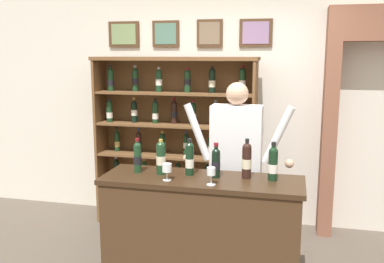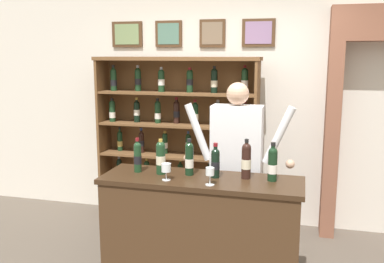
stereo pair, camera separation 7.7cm
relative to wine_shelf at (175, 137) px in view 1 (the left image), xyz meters
The scene contains 12 objects.
back_wall 1.02m from the wine_shelf, 31.71° to the left, with size 12.00×0.19×3.60m.
wine_shelf is the anchor object (origin of this frame).
tasting_counter 1.59m from the wine_shelf, 65.99° to the right, with size 1.64×0.54×0.99m.
shopkeeper 1.20m from the wine_shelf, 46.76° to the right, with size 1.02×0.22×1.74m.
tasting_bottle_bianco 1.33m from the wine_shelf, 88.15° to the right, with size 0.07×0.07×0.30m.
tasting_bottle_brunello 1.36m from the wine_shelf, 79.26° to the right, with size 0.08×0.08×0.30m.
tasting_bottle_vin_santo 1.39m from the wine_shelf, 69.29° to the right, with size 0.07×0.07×0.31m.
tasting_bottle_grappa 1.50m from the wine_shelf, 61.50° to the right, with size 0.07×0.07×0.29m.
tasting_bottle_super_tuscan 1.60m from the wine_shelf, 53.07° to the right, with size 0.08×0.08×0.33m.
tasting_bottle_rosso 1.75m from the wine_shelf, 47.83° to the right, with size 0.08×0.08×0.31m.
wine_glass_left 1.69m from the wine_shelf, 64.87° to the right, with size 0.07×0.07×0.14m.
wine_glass_right 1.54m from the wine_shelf, 76.69° to the right, with size 0.08×0.08×0.14m.
Camera 1 is at (0.73, -3.26, 1.98)m, focal length 39.75 mm.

